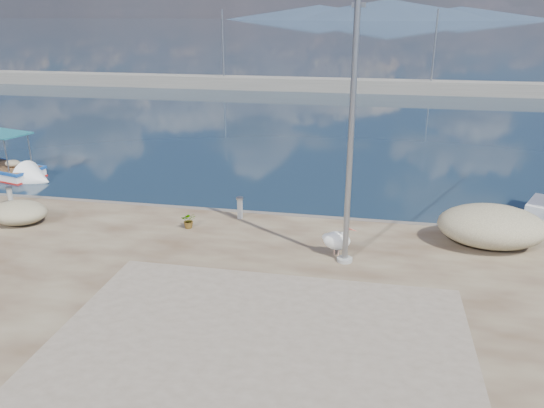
{
  "coord_description": "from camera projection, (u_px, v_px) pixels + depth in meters",
  "views": [
    {
      "loc": [
        3.12,
        -12.11,
        7.16
      ],
      "look_at": [
        0.0,
        3.8,
        1.3
      ],
      "focal_mm": 35.0,
      "sensor_mm": 36.0,
      "label": 1
    }
  ],
  "objects": [
    {
      "name": "lamp_post",
      "position": [
        350.0,
        148.0,
        13.99
      ],
      "size": [
        0.44,
        0.96,
        7.0
      ],
      "color": "gray",
      "rests_on": "quay"
    },
    {
      "name": "bollard_far",
      "position": [
        10.0,
        195.0,
        19.29
      ],
      "size": [
        0.24,
        0.24,
        0.73
      ],
      "color": "gray",
      "rests_on": "quay"
    },
    {
      "name": "net_pile_b",
      "position": [
        19.0,
        212.0,
        17.71
      ],
      "size": [
        1.92,
        1.49,
        0.75
      ],
      "primitive_type": "ellipsoid",
      "color": "#C0B68F",
      "rests_on": "quay"
    },
    {
      "name": "quay_patch",
      "position": [
        256.0,
        351.0,
        11.06
      ],
      "size": [
        9.0,
        7.0,
        0.01
      ],
      "primitive_type": "cube",
      "color": "gray",
      "rests_on": "quay"
    },
    {
      "name": "boat_left",
      "position": [
        5.0,
        172.0,
        24.69
      ],
      "size": [
        5.23,
        2.87,
        2.39
      ],
      "rotation": [
        0.0,
        0.0,
        -0.26
      ],
      "color": "white",
      "rests_on": "ground"
    },
    {
      "name": "breakwater",
      "position": [
        344.0,
        85.0,
        50.89
      ],
      "size": [
        120.0,
        2.2,
        7.5
      ],
      "color": "gray",
      "rests_on": "ground"
    },
    {
      "name": "ground",
      "position": [
        245.0,
        297.0,
        14.18
      ],
      "size": [
        1400.0,
        1400.0,
        0.0
      ],
      "primitive_type": "plane",
      "color": "#162635",
      "rests_on": "ground"
    },
    {
      "name": "pelican",
      "position": [
        337.0,
        240.0,
        15.3
      ],
      "size": [
        1.07,
        0.73,
        1.02
      ],
      "rotation": [
        0.0,
        0.0,
        -0.38
      ],
      "color": "tan",
      "rests_on": "quay"
    },
    {
      "name": "bollard_near",
      "position": [
        240.0,
        207.0,
        18.09
      ],
      "size": [
        0.25,
        0.25,
        0.76
      ],
      "color": "gray",
      "rests_on": "quay"
    },
    {
      "name": "mountains",
      "position": [
        384.0,
        11.0,
        610.02
      ],
      "size": [
        370.0,
        280.0,
        22.0
      ],
      "color": "#28384C",
      "rests_on": "ground"
    },
    {
      "name": "potted_plant",
      "position": [
        189.0,
        220.0,
        17.34
      ],
      "size": [
        0.58,
        0.54,
        0.53
      ],
      "primitive_type": "imported",
      "rotation": [
        0.0,
        0.0,
        0.3
      ],
      "color": "#33722D",
      "rests_on": "quay"
    },
    {
      "name": "net_pile_c",
      "position": [
        491.0,
        226.0,
        15.93
      ],
      "size": [
        3.16,
        2.26,
        1.24
      ],
      "primitive_type": "ellipsoid",
      "color": "#C0B68F",
      "rests_on": "quay"
    }
  ]
}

